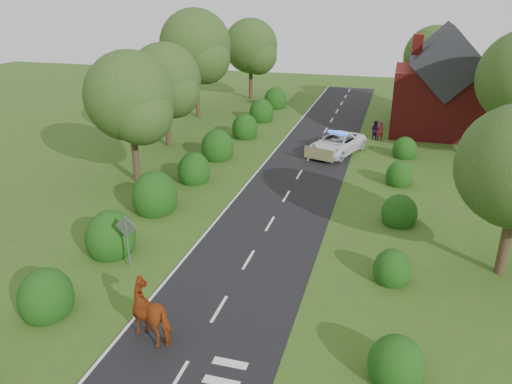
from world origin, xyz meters
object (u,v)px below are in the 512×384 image
(cow, at_px, (154,315))
(police_van, at_px, (337,144))
(pedestrian_purple, at_px, (375,130))
(road_sign, at_px, (127,234))
(pedestrian_red, at_px, (380,131))

(cow, distance_m, police_van, 23.81)
(police_van, distance_m, pedestrian_purple, 5.45)
(road_sign, height_order, police_van, road_sign)
(pedestrian_red, distance_m, pedestrian_purple, 0.45)
(police_van, height_order, pedestrian_red, police_van)
(pedestrian_red, xyz_separation_m, pedestrian_purple, (-0.40, 0.20, -0.01))
(pedestrian_red, height_order, pedestrian_purple, pedestrian_red)
(road_sign, distance_m, cow, 5.32)
(cow, xyz_separation_m, pedestrian_red, (6.45, 28.17, -0.04))
(road_sign, height_order, pedestrian_red, road_sign)
(pedestrian_red, bearing_deg, pedestrian_purple, -45.24)
(road_sign, relative_size, pedestrian_purple, 1.56)
(cow, bearing_deg, pedestrian_purple, -173.58)
(pedestrian_red, bearing_deg, police_van, 38.06)
(pedestrian_purple, bearing_deg, police_van, 98.58)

